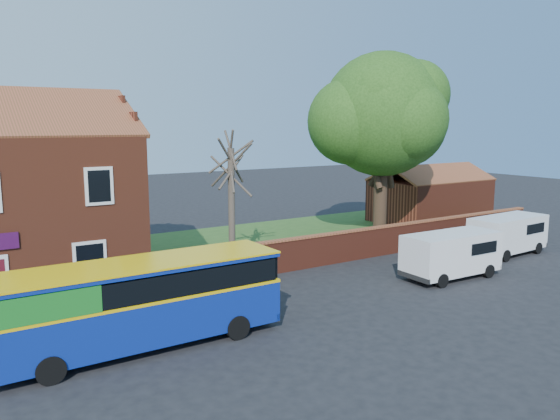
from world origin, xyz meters
TOP-DOWN VIEW (x-y plane):
  - ground at (0.00, 0.00)m, footprint 120.00×120.00m
  - pavement at (-7.00, 5.75)m, footprint 18.00×3.50m
  - kerb at (-7.00, 4.00)m, footprint 18.00×0.15m
  - grass_strip at (13.00, 13.00)m, footprint 26.00×12.00m
  - boundary_wall at (13.00, 7.00)m, footprint 22.00×0.38m
  - outbuilding at (22.00, 13.00)m, footprint 8.20×5.06m
  - bus at (-3.64, 1.93)m, footprint 9.07×2.42m
  - van_near at (11.26, 2.00)m, footprint 4.80×2.11m
  - van_far at (17.49, 3.43)m, footprint 4.84×2.17m
  - large_tree at (14.23, 10.06)m, footprint 9.18×7.26m
  - bare_tree at (3.81, 9.37)m, footprint 2.40×2.85m

SIDE VIEW (x-z plane):
  - ground at x=0.00m, z-range 0.00..0.00m
  - grass_strip at x=13.00m, z-range 0.00..0.04m
  - pavement at x=-7.00m, z-range 0.00..0.12m
  - kerb at x=-7.00m, z-range 0.00..0.14m
  - boundary_wall at x=13.00m, z-range 0.01..1.61m
  - van_near at x=11.26m, z-range 0.12..2.21m
  - van_far at x=17.49m, z-range 0.12..2.21m
  - bus at x=-3.64m, z-range 0.19..2.96m
  - outbuilding at x=22.00m, z-range -0.48..3.69m
  - bare_tree at x=3.81m, z-range 0.08..6.47m
  - large_tree at x=14.23m, z-range 1.73..12.93m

